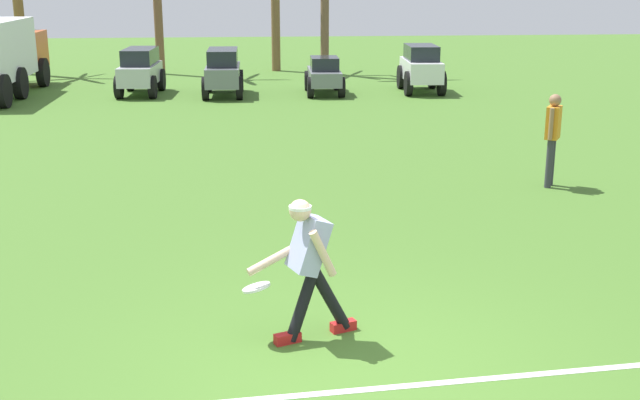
{
  "coord_description": "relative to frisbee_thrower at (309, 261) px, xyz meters",
  "views": [
    {
      "loc": [
        -0.91,
        -6.48,
        3.46
      ],
      "look_at": [
        -0.08,
        2.53,
        0.9
      ],
      "focal_mm": 45.0,
      "sensor_mm": 36.0,
      "label": 1
    }
  ],
  "objects": [
    {
      "name": "ground_plane",
      "position": [
        0.35,
        -0.72,
        -0.8
      ],
      "size": [
        80.0,
        80.0,
        0.0
      ],
      "primitive_type": "plane",
      "color": "#436E27"
    },
    {
      "name": "field_line_paint",
      "position": [
        0.35,
        -1.07,
        -0.8
      ],
      "size": [
        22.59,
        1.98,
        0.01
      ],
      "primitive_type": "cube",
      "rotation": [
        0.0,
        0.0,
        0.08
      ],
      "color": "white",
      "rests_on": "ground_plane"
    },
    {
      "name": "frisbee_thrower",
      "position": [
        0.0,
        0.0,
        0.0
      ],
      "size": [
        1.11,
        0.49,
        1.43
      ],
      "color": "black",
      "rests_on": "ground_plane"
    },
    {
      "name": "frisbee_in_flight",
      "position": [
        -0.51,
        0.01,
        -0.25
      ],
      "size": [
        0.37,
        0.37,
        0.1
      ],
      "color": "white"
    },
    {
      "name": "teammate_near_sideline",
      "position": [
        4.48,
        5.47,
        0.14
      ],
      "size": [
        0.35,
        0.46,
        1.56
      ],
      "color": "#33333D",
      "rests_on": "ground_plane"
    },
    {
      "name": "parked_car_slot_a",
      "position": [
        -3.67,
        17.01,
        -0.08
      ],
      "size": [
        1.26,
        2.45,
        1.34
      ],
      "color": "#B7BABF",
      "rests_on": "ground_plane"
    },
    {
      "name": "parked_car_slot_b",
      "position": [
        -1.23,
        16.55,
        -0.08
      ],
      "size": [
        1.17,
        2.41,
        1.34
      ],
      "color": "slate",
      "rests_on": "ground_plane"
    },
    {
      "name": "parked_car_slot_c",
      "position": [
        1.75,
        16.56,
        -0.24
      ],
      "size": [
        1.14,
        2.22,
        1.1
      ],
      "color": "slate",
      "rests_on": "ground_plane"
    },
    {
      "name": "parked_car_slot_d",
      "position": [
        4.7,
        16.72,
        -0.06
      ],
      "size": [
        1.27,
        2.39,
        1.4
      ],
      "color": "silver",
      "rests_on": "ground_plane"
    },
    {
      "name": "box_truck",
      "position": [
        -7.56,
        16.97,
        0.43
      ],
      "size": [
        1.42,
        5.91,
        2.2
      ],
      "color": "#CC4C19",
      "rests_on": "ground_plane"
    }
  ]
}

